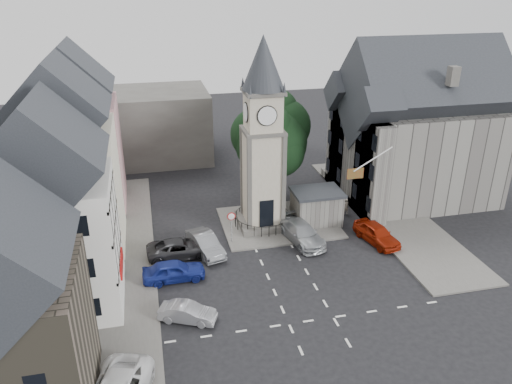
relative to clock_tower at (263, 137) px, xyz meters
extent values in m
plane|color=black|center=(0.00, -7.99, -8.12)|extent=(120.00, 120.00, 0.00)
cube|color=#595651|center=(-12.50, -1.99, -8.05)|extent=(6.00, 30.00, 0.14)
cube|color=#595651|center=(12.00, 0.01, -8.05)|extent=(6.00, 26.00, 0.14)
cube|color=#595651|center=(1.50, 0.01, -8.04)|extent=(10.00, 8.00, 0.16)
cube|color=silver|center=(0.00, -13.49, -8.12)|extent=(20.00, 8.00, 0.01)
cube|color=#4C4944|center=(0.00, 0.01, -7.77)|extent=(4.20, 4.20, 0.70)
torus|color=black|center=(0.00, 0.01, -7.04)|extent=(4.86, 4.86, 0.06)
cube|color=#AFA48D|center=(0.00, 0.01, -3.42)|extent=(3.00, 3.00, 8.00)
cube|color=black|center=(0.00, -1.44, -6.22)|extent=(1.20, 0.25, 2.40)
cube|color=#4C4944|center=(0.00, 0.01, 0.58)|extent=(3.30, 3.30, 0.25)
cube|color=#AFA48D|center=(0.00, 0.01, 2.18)|extent=(2.70, 2.70, 3.20)
cylinder|color=white|center=(0.00, -1.39, 2.18)|extent=(1.50, 0.12, 1.50)
cube|color=#4C4944|center=(0.00, 0.01, 3.78)|extent=(3.10, 3.10, 0.30)
cone|color=#21252A|center=(0.00, 0.01, 6.03)|extent=(3.40, 3.40, 4.20)
cube|color=#5B5754|center=(4.80, -0.49, -6.72)|extent=(4.00, 3.00, 2.80)
cube|color=#21252A|center=(4.80, -0.49, -5.17)|extent=(4.30, 3.30, 0.25)
cylinder|color=black|center=(2.00, 5.01, -5.92)|extent=(0.70, 0.70, 4.40)
cylinder|color=black|center=(-3.20, -2.49, -6.87)|extent=(0.10, 0.10, 2.50)
cone|color=#A50C0C|center=(-3.20, -2.59, -5.62)|extent=(0.70, 0.06, 0.70)
cone|color=white|center=(-3.20, -2.61, -5.62)|extent=(0.54, 0.04, 0.54)
cube|color=#CE8D99|center=(-15.50, 8.01, -3.12)|extent=(7.50, 7.00, 10.00)
cube|color=#ECE1C6|center=(-15.50, 0.01, -3.12)|extent=(7.50, 7.00, 10.00)
cube|color=silver|center=(-15.50, -7.99, -3.62)|extent=(7.50, 7.00, 9.00)
cube|color=#494336|center=(-17.00, -16.99, -4.12)|extent=(8.00, 7.00, 8.00)
cube|color=#4C4944|center=(-12.00, 20.01, -4.12)|extent=(20.00, 10.00, 8.00)
cube|color=#5B5754|center=(16.00, 3.01, -3.62)|extent=(14.00, 10.00, 9.00)
cube|color=#5B5754|center=(9.80, -0.49, -3.62)|extent=(1.60, 4.40, 9.00)
cube|color=#5B5754|center=(9.80, 6.51, -3.62)|extent=(1.60, 4.40, 9.00)
cube|color=#5B5754|center=(9.20, 2.01, -7.67)|extent=(0.40, 16.00, 0.90)
cylinder|color=white|center=(8.00, -3.99, -1.12)|extent=(3.17, 0.10, 1.89)
plane|color=#B21414|center=(6.60, -3.99, -2.22)|extent=(1.40, 0.00, 1.40)
imported|color=navy|center=(-8.23, -6.83, -7.35)|extent=(4.54, 1.91, 1.53)
imported|color=#A2A3AA|center=(-7.74, -11.70, -7.51)|extent=(3.91, 2.66, 1.22)
imported|color=#29282B|center=(-7.50, -3.63, -7.40)|extent=(5.31, 2.64, 1.44)
imported|color=gray|center=(-5.50, -3.49, -7.35)|extent=(2.88, 4.96, 1.55)
imported|color=#A3A7AB|center=(2.50, -3.49, -7.33)|extent=(3.26, 5.80, 1.59)
imported|color=maroon|center=(8.50, -4.99, -7.33)|extent=(2.87, 4.95, 1.58)
imported|color=#ADA18F|center=(8.00, 0.43, -7.34)|extent=(0.62, 0.45, 1.56)
camera|label=1|loc=(-9.25, -37.98, 12.49)|focal=35.00mm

